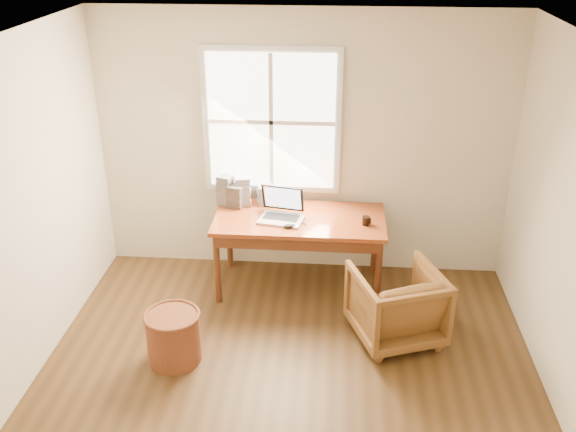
% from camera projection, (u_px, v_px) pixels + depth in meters
% --- Properties ---
extents(room_shell, '(4.04, 4.54, 2.64)m').
position_uv_depth(room_shell, '(281.00, 246.00, 4.30)').
color(room_shell, '#4D341A').
rests_on(room_shell, ground).
extents(desk, '(1.60, 0.80, 0.04)m').
position_uv_depth(desk, '(300.00, 219.00, 6.03)').
color(desk, brown).
rests_on(desk, room_shell).
extents(armchair, '(0.90, 0.92, 0.65)m').
position_uv_depth(armchair, '(396.00, 305.00, 5.45)').
color(armchair, brown).
rests_on(armchair, room_shell).
extents(wicker_stool, '(0.45, 0.45, 0.43)m').
position_uv_depth(wicker_stool, '(174.00, 338.00, 5.21)').
color(wicker_stool, brown).
rests_on(wicker_stool, room_shell).
extents(laptop, '(0.52, 0.53, 0.33)m').
position_uv_depth(laptop, '(281.00, 205.00, 5.88)').
color(laptop, '#B2B4B9').
rests_on(laptop, desk).
extents(mouse, '(0.12, 0.09, 0.04)m').
position_uv_depth(mouse, '(290.00, 226.00, 5.81)').
color(mouse, black).
rests_on(mouse, desk).
extents(coffee_mug, '(0.09, 0.09, 0.08)m').
position_uv_depth(coffee_mug, '(366.00, 221.00, 5.86)').
color(coffee_mug, black).
rests_on(coffee_mug, desk).
extents(cd_stack_a, '(0.16, 0.15, 0.29)m').
position_uv_depth(cd_stack_a, '(243.00, 191.00, 6.22)').
color(cd_stack_a, silver).
rests_on(cd_stack_a, desk).
extents(cd_stack_b, '(0.17, 0.16, 0.22)m').
position_uv_depth(cd_stack_b, '(235.00, 196.00, 6.19)').
color(cd_stack_b, black).
rests_on(cd_stack_b, desk).
extents(cd_stack_c, '(0.17, 0.16, 0.30)m').
position_uv_depth(cd_stack_c, '(225.00, 190.00, 6.22)').
color(cd_stack_c, '#9597A2').
rests_on(cd_stack_c, desk).
extents(cd_stack_d, '(0.18, 0.17, 0.19)m').
position_uv_depth(cd_stack_d, '(266.00, 195.00, 6.26)').
color(cd_stack_d, '#A9AFB4').
rests_on(cd_stack_d, desk).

